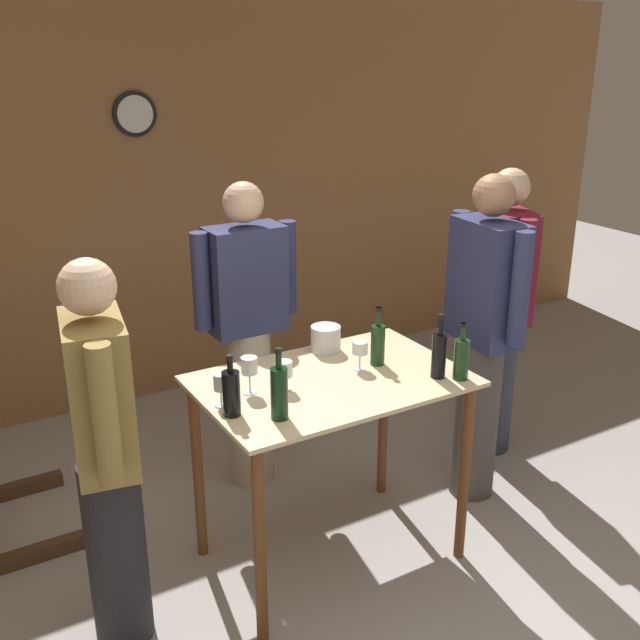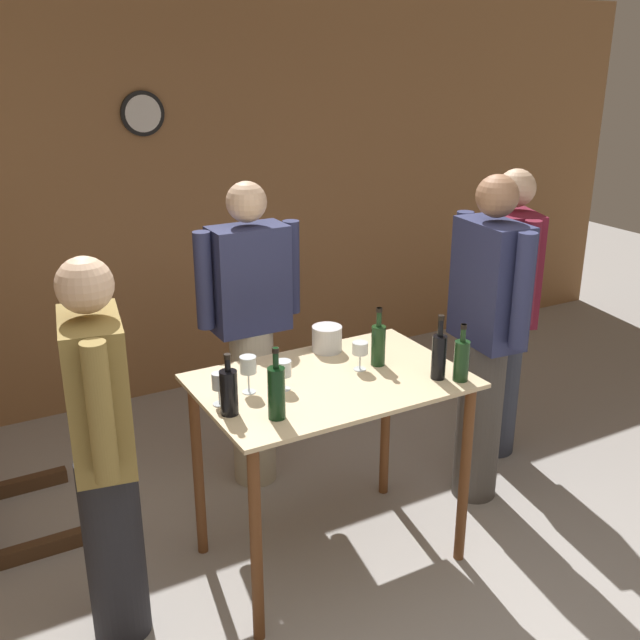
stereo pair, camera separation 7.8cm
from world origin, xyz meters
The scene contains 16 objects.
back_wall centered at (0.00, 2.93, 1.35)m, with size 8.40×0.08×2.70m.
tasting_table centered at (0.12, 0.72, 0.78)m, with size 1.19×0.78×0.95m.
wine_bottle_far_left centered at (-0.41, 0.63, 1.05)m, with size 0.07×0.07×0.26m.
wine_bottle_left centered at (-0.25, 0.51, 1.06)m, with size 0.07×0.07×0.30m.
wine_bottle_center centered at (0.39, 0.75, 1.05)m, with size 0.07×0.07×0.28m.
wine_bottle_right centered at (0.54, 0.50, 1.06)m, with size 0.07×0.07×0.30m.
wine_bottle_far_right centered at (0.62, 0.43, 1.05)m, with size 0.07×0.07×0.27m.
wine_glass_near_left centered at (-0.41, 0.73, 1.05)m, with size 0.06×0.06×0.14m.
wine_glass_near_center centered at (-0.26, 0.78, 1.07)m, with size 0.07×0.07×0.17m.
wine_glass_near_right centered at (-0.11, 0.73, 1.04)m, with size 0.07×0.07×0.13m.
wine_glass_far_side centered at (0.29, 0.75, 1.05)m, with size 0.07×0.07×0.14m.
ice_bucket centered at (0.27, 1.02, 1.01)m, with size 0.15×0.15×0.13m.
person_host centered at (1.09, 0.80, 0.94)m, with size 0.25×0.59×1.77m.
person_visitor_with_scarf centered at (1.51, 1.11, 0.91)m, with size 0.34×0.56×1.72m.
person_visitor_bearded centered at (-0.90, 0.72, 0.87)m, with size 0.29×0.58×1.65m.
person_visitor_near_door centered at (0.09, 1.54, 0.91)m, with size 0.59×0.24×1.71m.
Camera 2 is at (-1.41, -1.92, 2.36)m, focal length 42.00 mm.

